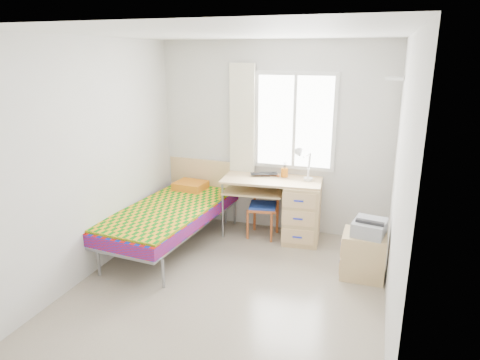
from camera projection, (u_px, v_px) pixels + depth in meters
name	position (u px, v px, depth m)	size (l,w,h in m)	color
floor	(231.00, 285.00, 4.65)	(3.50, 3.50, 0.00)	#BCAD93
ceiling	(229.00, 33.00, 3.90)	(3.50, 3.50, 0.00)	white
wall_back	(273.00, 138.00, 5.87)	(3.20, 3.20, 0.00)	silver
wall_left	(95.00, 158.00, 4.76)	(3.50, 3.50, 0.00)	silver
wall_right	(399.00, 185.00, 3.79)	(3.50, 3.50, 0.00)	silver
window	(295.00, 122.00, 5.68)	(1.10, 0.04, 1.30)	white
curtain	(242.00, 127.00, 5.89)	(0.35, 0.05, 1.70)	#F5EFCB
floating_shelf	(394.00, 78.00, 4.85)	(0.20, 0.32, 0.03)	white
bed	(172.00, 212.00, 5.54)	(1.17, 2.22, 0.93)	gray
desk	(297.00, 208.00, 5.69)	(1.35, 0.70, 0.82)	#D8B571
chair	(264.00, 202.00, 5.82)	(0.43, 0.43, 0.85)	#97511D
cabinet	(363.00, 255.00, 4.78)	(0.48, 0.42, 0.51)	tan
printer	(369.00, 227.00, 4.67)	(0.39, 0.43, 0.17)	#A9ACB1
laptop	(265.00, 175.00, 5.79)	(0.37, 0.24, 0.03)	black
pen_cup	(284.00, 173.00, 5.77)	(0.09, 0.09, 0.12)	orange
task_lamp	(303.00, 161.00, 5.45)	(0.24, 0.34, 0.46)	white
book	(259.00, 194.00, 5.80)	(0.18, 0.25, 0.02)	gray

